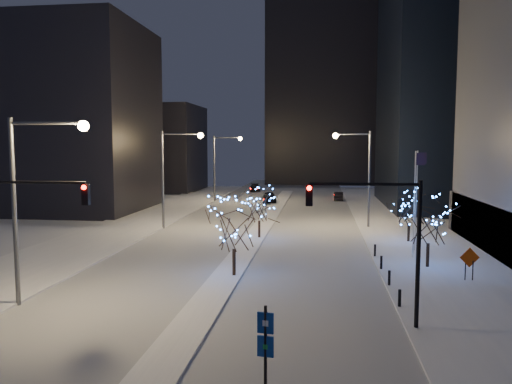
% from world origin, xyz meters
% --- Properties ---
extents(ground, '(160.00, 160.00, 0.00)m').
position_xyz_m(ground, '(0.00, 0.00, 0.00)').
color(ground, white).
rests_on(ground, ground).
extents(road, '(20.00, 130.00, 0.02)m').
position_xyz_m(road, '(0.00, 35.00, 0.01)').
color(road, '#9FA3AD').
rests_on(road, ground).
extents(median, '(2.00, 80.00, 0.15)m').
position_xyz_m(median, '(0.00, 30.00, 0.07)').
color(median, silver).
rests_on(median, ground).
extents(east_sidewalk, '(10.00, 90.00, 0.15)m').
position_xyz_m(east_sidewalk, '(15.00, 20.00, 0.07)').
color(east_sidewalk, silver).
rests_on(east_sidewalk, ground).
extents(west_sidewalk, '(8.00, 90.00, 0.15)m').
position_xyz_m(west_sidewalk, '(-14.00, 20.00, 0.07)').
color(west_sidewalk, silver).
rests_on(west_sidewalk, ground).
extents(filler_west_near, '(22.00, 18.00, 24.00)m').
position_xyz_m(filler_west_near, '(-28.00, 40.00, 12.00)').
color(filler_west_near, black).
rests_on(filler_west_near, ground).
extents(filler_west_far, '(18.00, 16.00, 16.00)m').
position_xyz_m(filler_west_far, '(-26.00, 70.00, 8.00)').
color(filler_west_far, black).
rests_on(filler_west_far, ground).
extents(horizon_block, '(24.00, 14.00, 42.00)m').
position_xyz_m(horizon_block, '(6.00, 92.00, 21.00)').
color(horizon_block, black).
rests_on(horizon_block, ground).
extents(street_lamp_w_near, '(4.40, 0.56, 10.00)m').
position_xyz_m(street_lamp_w_near, '(-8.94, 2.00, 6.50)').
color(street_lamp_w_near, '#595E66').
rests_on(street_lamp_w_near, ground).
extents(street_lamp_w_mid, '(4.40, 0.56, 10.00)m').
position_xyz_m(street_lamp_w_mid, '(-8.94, 27.00, 6.50)').
color(street_lamp_w_mid, '#595E66').
rests_on(street_lamp_w_mid, ground).
extents(street_lamp_w_far, '(4.40, 0.56, 10.00)m').
position_xyz_m(street_lamp_w_far, '(-8.94, 52.00, 6.50)').
color(street_lamp_w_far, '#595E66').
rests_on(street_lamp_w_far, ground).
extents(street_lamp_east, '(3.90, 0.56, 10.00)m').
position_xyz_m(street_lamp_east, '(10.08, 30.00, 6.45)').
color(street_lamp_east, '#595E66').
rests_on(street_lamp_east, ground).
extents(traffic_signal_west, '(5.26, 0.43, 7.00)m').
position_xyz_m(traffic_signal_west, '(-8.44, -0.00, 4.76)').
color(traffic_signal_west, black).
rests_on(traffic_signal_west, ground).
extents(traffic_signal_east, '(5.26, 0.43, 7.00)m').
position_xyz_m(traffic_signal_east, '(8.94, 1.00, 4.76)').
color(traffic_signal_east, black).
rests_on(traffic_signal_east, ground).
extents(flagpoles, '(1.35, 2.60, 8.00)m').
position_xyz_m(flagpoles, '(13.37, 17.25, 4.80)').
color(flagpoles, silver).
rests_on(flagpoles, east_sidewalk).
extents(bollards, '(0.16, 12.16, 0.90)m').
position_xyz_m(bollards, '(10.20, 10.00, 0.60)').
color(bollards, black).
rests_on(bollards, east_sidewalk).
extents(car_near, '(2.58, 5.07, 1.65)m').
position_xyz_m(car_near, '(-1.50, 51.26, 0.83)').
color(car_near, black).
rests_on(car_near, ground).
extents(car_mid, '(1.58, 4.02, 1.30)m').
position_xyz_m(car_mid, '(8.88, 56.21, 0.65)').
color(car_mid, black).
rests_on(car_mid, ground).
extents(car_far, '(2.54, 4.92, 1.37)m').
position_xyz_m(car_far, '(-6.01, 69.32, 0.68)').
color(car_far, black).
rests_on(car_far, ground).
extents(holiday_tree_median_near, '(5.19, 5.19, 5.12)m').
position_xyz_m(holiday_tree_median_near, '(0.50, 9.15, 3.41)').
color(holiday_tree_median_near, black).
rests_on(holiday_tree_median_near, median).
extents(holiday_tree_median_far, '(4.48, 4.48, 4.64)m').
position_xyz_m(holiday_tree_median_far, '(0.50, 22.60, 3.10)').
color(holiday_tree_median_far, black).
rests_on(holiday_tree_median_far, median).
extents(holiday_tree_plaza_near, '(4.65, 4.65, 4.99)m').
position_xyz_m(holiday_tree_plaza_near, '(13.47, 13.08, 3.31)').
color(holiday_tree_plaza_near, black).
rests_on(holiday_tree_plaza_near, east_sidewalk).
extents(holiday_tree_plaza_far, '(4.60, 4.60, 4.63)m').
position_xyz_m(holiday_tree_plaza_far, '(13.77, 22.42, 3.12)').
color(holiday_tree_plaza_far, black).
rests_on(holiday_tree_plaza_far, east_sidewalk).
extents(wayfinding_sign, '(0.57, 0.16, 3.19)m').
position_xyz_m(wayfinding_sign, '(4.23, -6.00, 1.96)').
color(wayfinding_sign, black).
rests_on(wayfinding_sign, ground).
extents(construction_sign, '(1.25, 0.24, 2.08)m').
position_xyz_m(construction_sign, '(15.30, 9.79, 1.40)').
color(construction_sign, black).
rests_on(construction_sign, east_sidewalk).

